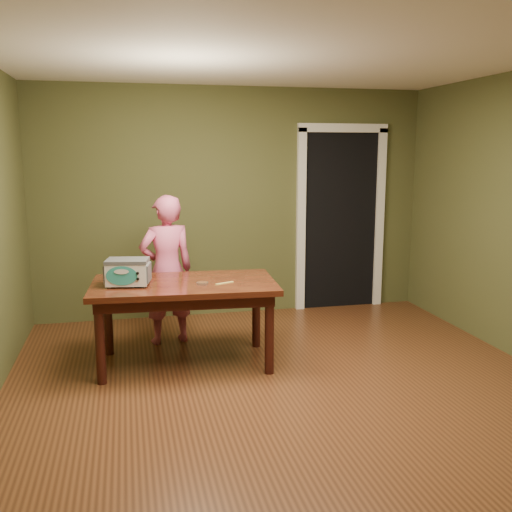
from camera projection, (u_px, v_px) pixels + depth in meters
The scene contains 8 objects.
floor at pixel (295, 400), 4.38m from camera, with size 5.00×5.00×0.00m, color brown.
room_shell at pixel (298, 176), 4.07m from camera, with size 4.52×5.02×2.61m.
doorway at pixel (332, 218), 7.14m from camera, with size 1.10×0.66×2.25m.
dining_table at pixel (184, 293), 5.02m from camera, with size 1.65×1.00×0.75m.
toy_oven at pixel (128, 271), 4.86m from camera, with size 0.41×0.31×0.23m.
baking_pan at pixel (202, 283), 4.91m from camera, with size 0.10×0.10×0.02m.
spatula at pixel (225, 283), 4.95m from camera, with size 0.18×0.03×0.01m, color #D3C35B.
child at pixel (167, 270), 5.60m from camera, with size 0.54×0.35×1.47m, color #CF557E.
Camera 1 is at (-1.21, -3.94, 1.88)m, focal length 40.00 mm.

